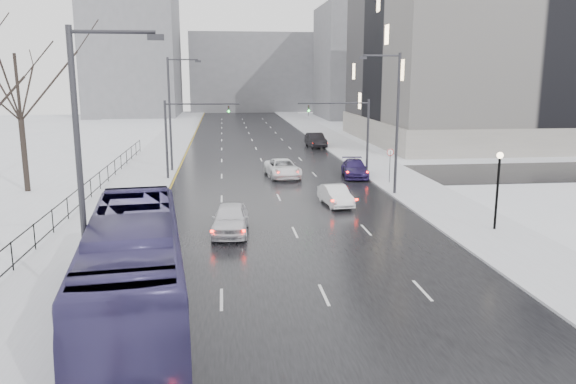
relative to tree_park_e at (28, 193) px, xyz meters
name	(u,v)px	position (x,y,z in m)	size (l,w,h in m)	color
road	(260,157)	(18.20, 16.00, 0.02)	(16.00, 150.00, 0.04)	black
cross_road	(269,178)	(18.20, 4.00, 0.02)	(130.00, 10.00, 0.04)	black
sidewalk_left	(158,158)	(7.70, 16.00, 0.08)	(5.00, 150.00, 0.16)	silver
sidewalk_right	(358,155)	(28.70, 16.00, 0.08)	(5.00, 150.00, 0.16)	silver
park_strip	(63,160)	(-1.80, 16.00, 0.06)	(14.00, 150.00, 0.12)	white
tree_park_e	(28,193)	(0.00, 0.00, 0.00)	(9.45, 9.45, 13.50)	black
iron_fence	(41,229)	(5.20, -14.00, 0.91)	(0.06, 70.00, 1.30)	black
streetlight_r_mid	(394,117)	(26.37, -4.00, 5.62)	(2.95, 0.25, 10.00)	#2D2D33
streetlight_l_near	(87,167)	(10.03, -24.00, 5.62)	(2.95, 0.25, 10.00)	#2D2D33
streetlight_l_far	(172,108)	(10.03, 8.00, 5.62)	(2.95, 0.25, 10.00)	#2D2D33
lamppost_r_mid	(498,179)	(29.20, -14.00, 2.94)	(0.36, 0.36, 4.28)	black
mast_signal_right	(356,128)	(25.53, 4.00, 4.11)	(6.10, 0.33, 6.50)	#2D2D33
mast_signal_left	(179,130)	(10.87, 4.00, 4.11)	(6.10, 0.33, 6.50)	#2D2D33
no_uturn_sign	(390,156)	(27.40, 0.00, 2.30)	(0.60, 0.06, 2.70)	#2D2D33
civic_building	(524,53)	(53.20, 28.00, 11.21)	(41.00, 31.00, 24.80)	gray
bldg_far_right	(380,62)	(46.20, 71.00, 11.00)	(24.00, 20.00, 22.00)	slate
bldg_far_left	(133,48)	(-3.80, 81.00, 14.00)	(18.00, 22.00, 28.00)	slate
bldg_far_center	(254,73)	(22.20, 96.00, 9.00)	(30.00, 18.00, 18.00)	slate
bus	(134,267)	(11.20, -23.24, 1.91)	(3.14, 13.43, 3.74)	#3E376B
sedan_center_near	(230,219)	(14.70, -12.74, 0.84)	(1.90, 4.72, 1.61)	silver
sedan_right_near	(336,195)	(21.70, -6.81, 0.71)	(1.41, 4.04, 1.33)	white
sedan_right_cross	(283,168)	(19.34, 4.08, 0.79)	(2.48, 5.39, 1.50)	white
sedan_right_far	(355,168)	(25.40, 3.42, 0.76)	(2.01, 4.94, 1.43)	#271B51
sedan_right_distant	(316,140)	(25.40, 23.67, 0.87)	(1.75, 5.03, 1.66)	black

